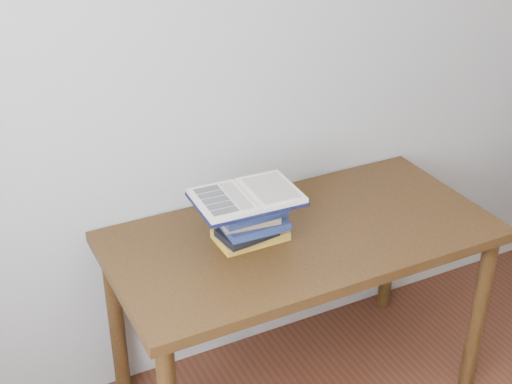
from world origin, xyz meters
TOP-DOWN VIEW (x-y plane):
  - desk at (0.04, 1.38)m, footprint 1.41×0.70m
  - book_stack at (-0.17, 1.41)m, footprint 0.26×0.19m
  - open_book at (-0.18, 1.40)m, footprint 0.37×0.26m

SIDE VIEW (x-z plane):
  - desk at x=0.04m, z-range 0.28..1.03m
  - book_stack at x=-0.17m, z-range 0.76..0.93m
  - open_book at x=-0.18m, z-range 0.93..0.96m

